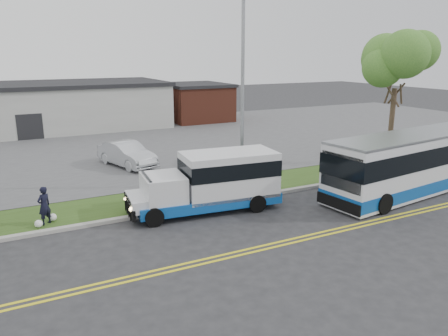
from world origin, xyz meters
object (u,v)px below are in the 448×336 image
tree_east (397,66)px  shuttle_bus (215,180)px  parked_car_a (127,154)px  transit_bus (414,163)px  pedestrian (44,206)px  streetlight_near (243,89)px

tree_east → shuttle_bus: size_ratio=1.18×
shuttle_bus → parked_car_a: (-1.58, 9.34, -0.55)m
transit_bus → pedestrian: 17.77m
tree_east → pedestrian: (-20.85, -1.10, -5.29)m
tree_east → pedestrian: bearing=-177.0°
streetlight_near → transit_bus: 9.51m
transit_bus → pedestrian: size_ratio=6.98×
tree_east → streetlight_near: size_ratio=0.88×
pedestrian → shuttle_bus: bearing=136.6°
streetlight_near → shuttle_bus: bearing=-140.6°
tree_east → shuttle_bus: tree_east is taller
tree_east → streetlight_near: streetlight_near is taller
transit_bus → parked_car_a: 16.59m
streetlight_near → parked_car_a: 9.39m
transit_bus → shuttle_bus: bearing=160.4°
pedestrian → parked_car_a: bearing=-157.6°
streetlight_near → transit_bus: streetlight_near is taller
parked_car_a → streetlight_near: bearing=-76.8°
shuttle_bus → pedestrian: 7.32m
tree_east → streetlight_near: bearing=-178.6°
tree_east → transit_bus: 7.53m
tree_east → parked_car_a: size_ratio=1.79×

